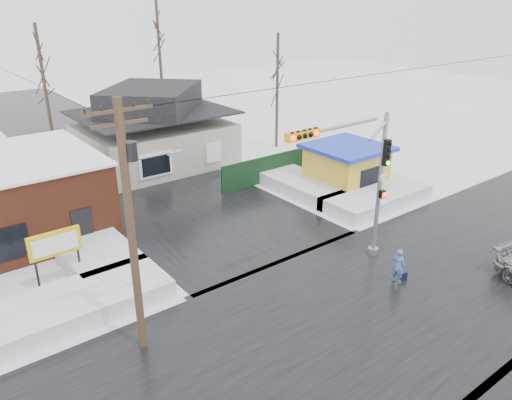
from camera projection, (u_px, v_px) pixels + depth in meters
ground at (365, 311)px, 20.00m from camera, size 120.00×120.00×0.00m
road_ns at (365, 311)px, 20.00m from camera, size 10.00×120.00×0.02m
road_ew at (365, 311)px, 20.00m from camera, size 120.00×10.00×0.02m
snowbank_nw at (81, 302)px, 19.89m from camera, size 7.00×3.00×0.80m
snowbank_ne at (376, 198)px, 30.03m from camera, size 7.00×3.00×0.80m
snowbank_nside_w at (85, 242)px, 24.67m from camera, size 3.00×8.00×0.80m
snowbank_nside_e at (296, 182)px, 32.56m from camera, size 3.00×8.00×0.80m
traffic_signal at (359, 173)px, 21.79m from camera, size 6.05×0.68×7.00m
utility_pole at (132, 217)px, 16.12m from camera, size 3.15×0.44×9.00m
marquee_sign at (55, 245)px, 21.13m from camera, size 2.20×0.21×2.55m
house at (154, 130)px, 36.20m from camera, size 10.40×8.40×5.76m
kiosk at (346, 166)px, 32.09m from camera, size 4.60×4.60×2.88m
fence at (271, 168)px, 33.55m from camera, size 8.00×0.12×1.80m
tree_far_left at (40, 54)px, 33.69m from camera, size 3.00×3.00×10.00m
tree_far_mid at (157, 23)px, 40.17m from camera, size 3.00×3.00×12.00m
tree_far_right at (278, 58)px, 38.62m from camera, size 3.00×3.00×9.00m
pedestrian at (398, 266)px, 21.71m from camera, size 0.54×0.68×1.62m
shopping_bag at (404, 276)px, 22.12m from camera, size 0.30×0.22×0.35m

